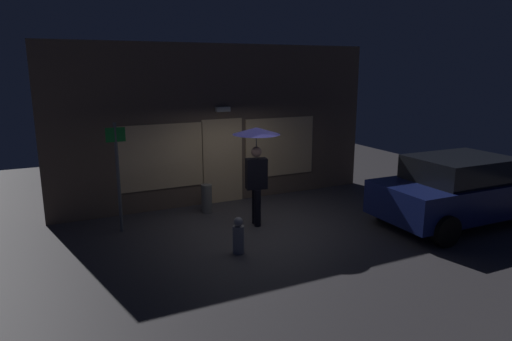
{
  "coord_description": "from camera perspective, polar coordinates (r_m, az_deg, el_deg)",
  "views": [
    {
      "loc": [
        -4.18,
        -8.45,
        3.47
      ],
      "look_at": [
        0.01,
        0.2,
        1.26
      ],
      "focal_mm": 31.43,
      "sensor_mm": 36.0,
      "label": 1
    }
  ],
  "objects": [
    {
      "name": "ground_plane",
      "position": [
        10.05,
        0.45,
        -7.25
      ],
      "size": [
        18.0,
        18.0,
        0.0
      ],
      "primitive_type": "plane",
      "color": "#423F44"
    },
    {
      "name": "building_facade",
      "position": [
        11.67,
        -4.66,
        5.7
      ],
      "size": [
        8.57,
        0.48,
        4.06
      ],
      "color": "brown",
      "rests_on": "ground"
    },
    {
      "name": "person_with_umbrella",
      "position": [
        9.78,
        0.04,
        2.21
      ],
      "size": [
        1.04,
        1.04,
        2.21
      ],
      "rotation": [
        0.0,
        0.0,
        2.95
      ],
      "color": "black",
      "rests_on": "ground"
    },
    {
      "name": "sidewalk_bollard",
      "position": [
        11.02,
        -6.3,
        -3.57
      ],
      "size": [
        0.26,
        0.26,
        0.7
      ],
      "primitive_type": "cylinder",
      "color": "slate",
      "rests_on": "ground"
    },
    {
      "name": "fire_hydrant",
      "position": [
        8.63,
        -2.25,
        -8.38
      ],
      "size": [
        0.22,
        0.22,
        0.72
      ],
      "color": "gray",
      "rests_on": "ground"
    },
    {
      "name": "parked_car",
      "position": [
        11.07,
        24.3,
        -2.26
      ],
      "size": [
        3.84,
        2.09,
        1.55
      ],
      "rotation": [
        0.0,
        0.0,
        -0.02
      ],
      "color": "navy",
      "rests_on": "ground"
    },
    {
      "name": "street_sign_post",
      "position": [
        9.87,
        -17.17,
        -0.06
      ],
      "size": [
        0.4,
        0.07,
        2.37
      ],
      "color": "#595B60",
      "rests_on": "ground"
    }
  ]
}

